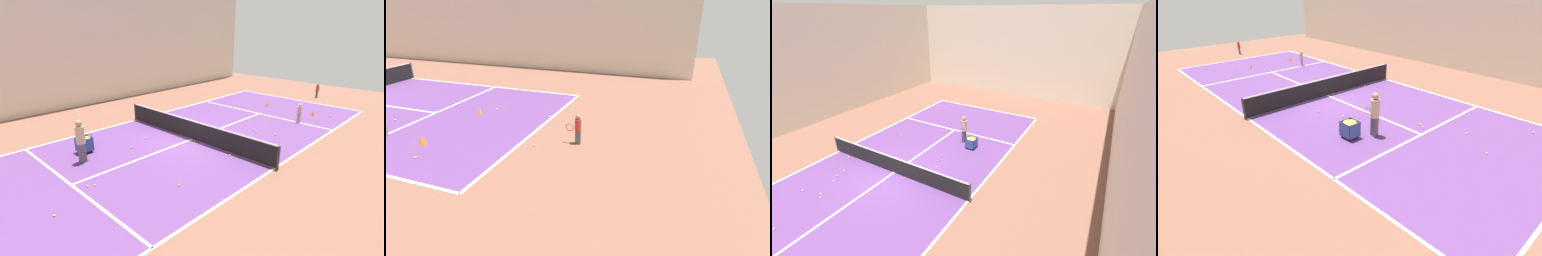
{
  "view_description": "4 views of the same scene",
  "coord_description": "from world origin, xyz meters",
  "views": [
    {
      "loc": [
        -9.54,
        9.92,
        5.39
      ],
      "look_at": [
        0.0,
        0.0,
        0.59
      ],
      "focal_mm": 28.0,
      "sensor_mm": 36.0,
      "label": 1
    },
    {
      "loc": [
        -9.54,
        -16.21,
        4.56
      ],
      "look_at": [
        -0.78,
        -13.09,
        0.59
      ],
      "focal_mm": 28.0,
      "sensor_mm": 36.0,
      "label": 2
    },
    {
      "loc": [
        9.0,
        -8.06,
        7.94
      ],
      "look_at": [
        1.48,
        4.94,
        0.99
      ],
      "focal_mm": 24.0,
      "sensor_mm": 36.0,
      "label": 3
    },
    {
      "loc": [
        9.28,
        12.23,
        5.55
      ],
      "look_at": [
        2.32,
        4.43,
        0.42
      ],
      "focal_mm": 28.0,
      "sensor_mm": 36.0,
      "label": 4
    }
  ],
  "objects": [
    {
      "name": "court_playing_area",
      "position": [
        0.0,
        0.0,
        0.0
      ],
      "size": [
        9.09,
        22.43,
        0.0
      ],
      "color": "#563370",
      "rests_on": "ground"
    },
    {
      "name": "tennis_ball_9",
      "position": [
        0.02,
        -6.15,
        0.04
      ],
      "size": [
        0.07,
        0.07,
        0.07
      ],
      "primitive_type": "sphere",
      "color": "yellow",
      "rests_on": "ground"
    },
    {
      "name": "tennis_ball_14",
      "position": [
        -2.09,
        -2.12,
        0.04
      ],
      "size": [
        0.07,
        0.07,
        0.07
      ],
      "primitive_type": "sphere",
      "color": "yellow",
      "rests_on": "ground"
    },
    {
      "name": "tennis_ball_12",
      "position": [
        -2.69,
        -3.35,
        0.04
      ],
      "size": [
        0.07,
        0.07,
        0.07
      ],
      "primitive_type": "sphere",
      "color": "yellow",
      "rests_on": "ground"
    },
    {
      "name": "tennis_ball_25",
      "position": [
        -0.05,
        -6.26,
        0.04
      ],
      "size": [
        0.07,
        0.07,
        0.07
      ],
      "primitive_type": "sphere",
      "color": "yellow",
      "rests_on": "ground"
    },
    {
      "name": "coach_at_net",
      "position": [
        1.48,
        4.94,
        1.04
      ],
      "size": [
        0.4,
        0.71,
        1.81
      ],
      "rotation": [
        0.0,
        0.0,
        -1.68
      ],
      "color": "#4C4C56",
      "rests_on": "ground"
    },
    {
      "name": "line_sideline_left",
      "position": [
        -4.54,
        0.0,
        0.01
      ],
      "size": [
        0.1,
        22.43,
        0.0
      ],
      "primitive_type": "cube",
      "color": "white",
      "rests_on": "ground"
    },
    {
      "name": "tennis_net",
      "position": [
        0.0,
        0.0,
        0.51
      ],
      "size": [
        9.39,
        0.1,
        0.98
      ],
      "color": "#2D2D33",
      "rests_on": "ground"
    },
    {
      "name": "tennis_ball_15",
      "position": [
        -0.3,
        0.13,
        0.04
      ],
      "size": [
        0.07,
        0.07,
        0.07
      ],
      "primitive_type": "sphere",
      "color": "yellow",
      "rests_on": "ground"
    },
    {
      "name": "tennis_ball_21",
      "position": [
        -2.54,
        0.28,
        0.04
      ],
      "size": [
        0.07,
        0.07,
        0.07
      ],
      "primitive_type": "sphere",
      "color": "yellow",
      "rests_on": "ground"
    },
    {
      "name": "tennis_ball_17",
      "position": [
        -3.48,
        9.13,
        0.04
      ],
      "size": [
        0.07,
        0.07,
        0.07
      ],
      "primitive_type": "sphere",
      "color": "yellow",
      "rests_on": "ground"
    },
    {
      "name": "tennis_ball_27",
      "position": [
        -1.72,
        -3.06,
        0.04
      ],
      "size": [
        0.07,
        0.07,
        0.07
      ],
      "primitive_type": "sphere",
      "color": "yellow",
      "rests_on": "ground"
    },
    {
      "name": "ball_cart",
      "position": [
        2.32,
        4.43,
        0.51
      ],
      "size": [
        0.58,
        0.6,
        0.72
      ],
      "color": "#2D478C",
      "rests_on": "ground"
    },
    {
      "name": "line_baseline_near",
      "position": [
        0.0,
        -11.22,
        0.01
      ],
      "size": [
        9.09,
        0.1,
        0.0
      ],
      "primitive_type": "cube",
      "color": "white",
      "rests_on": "ground"
    },
    {
      "name": "line_centre_service",
      "position": [
        0.0,
        0.0,
        0.01
      ],
      "size": [
        0.1,
        12.34,
        0.0
      ],
      "primitive_type": "cube",
      "color": "white",
      "rests_on": "ground"
    },
    {
      "name": "training_cone_0",
      "position": [
        0.56,
        -8.06,
        0.13
      ],
      "size": [
        0.2,
        0.2,
        0.26
      ],
      "primitive_type": "cone",
      "color": "orange",
      "rests_on": "ground"
    },
    {
      "name": "tennis_ball_1",
      "position": [
        1.27,
        -8.46,
        0.04
      ],
      "size": [
        0.07,
        0.07,
        0.07
      ],
      "primitive_type": "sphere",
      "color": "yellow",
      "rests_on": "ground"
    },
    {
      "name": "tennis_ball_4",
      "position": [
        -0.67,
        5.61,
        0.04
      ],
      "size": [
        0.07,
        0.07,
        0.07
      ],
      "primitive_type": "sphere",
      "color": "yellow",
      "rests_on": "ground"
    },
    {
      "name": "training_cone_1",
      "position": [
        -2.62,
        -8.08,
        0.17
      ],
      "size": [
        0.25,
        0.25,
        0.33
      ],
      "primitive_type": "cone",
      "color": "orange",
      "rests_on": "ground"
    },
    {
      "name": "tennis_ball_11",
      "position": [
        1.19,
        -11.1,
        0.04
      ],
      "size": [
        0.07,
        0.07,
        0.07
      ],
      "primitive_type": "sphere",
      "color": "yellow",
      "rests_on": "ground"
    },
    {
      "name": "tennis_ball_10",
      "position": [
        1.21,
        2.74,
        0.04
      ],
      "size": [
        0.07,
        0.07,
        0.07
      ],
      "primitive_type": "sphere",
      "color": "yellow",
      "rests_on": "ground"
    },
    {
      "name": "line_service_far",
      "position": [
        0.0,
        6.17,
        0.01
      ],
      "size": [
        9.09,
        0.1,
        0.0
      ],
      "primitive_type": "cube",
      "color": "white",
      "rests_on": "ground"
    },
    {
      "name": "line_sideline_right",
      "position": [
        4.54,
        0.0,
        0.01
      ],
      "size": [
        0.1,
        22.43,
        0.0
      ],
      "primitive_type": "cube",
      "color": "white",
      "rests_on": "ground"
    },
    {
      "name": "tennis_ball_22",
      "position": [
        -2.43,
        -1.25,
        0.04
      ],
      "size": [
        0.07,
        0.07,
        0.07
      ],
      "primitive_type": "sphere",
      "color": "yellow",
      "rests_on": "ground"
    },
    {
      "name": "tennis_ball_18",
      "position": [
        1.71,
        1.54,
        0.04
      ],
      "size": [
        0.07,
        0.07,
        0.07
      ],
      "primitive_type": "sphere",
      "color": "yellow",
      "rests_on": "ground"
    },
    {
      "name": "child_midcourt",
      "position": [
        -2.54,
        -6.28,
        0.63
      ],
      "size": [
        0.28,
        0.28,
        1.1
      ],
      "rotation": [
        0.0,
        0.0,
        1.25
      ],
      "color": "gray",
      "rests_on": "ground"
    },
    {
      "name": "player_near_baseline",
      "position": [
        -0.79,
        -13.08,
        0.62
      ],
      "size": [
        0.22,
        0.54,
        1.08
      ],
      "rotation": [
        0.0,
        0.0,
        1.53
      ],
      "color": "#4C4C56",
      "rests_on": "ground"
    },
    {
      "name": "tennis_ball_20",
      "position": [
        -1.42,
        7.35,
        0.04
      ],
      "size": [
        0.07,
        0.07,
        0.07
      ],
      "primitive_type": "sphere",
      "color": "yellow",
      "rests_on": "ground"
    },
    {
      "name": "tennis_ball_23",
      "position": [
        -2.36,
        -1.75,
        0.04
      ],
      "size": [
        0.07,
        0.07,
        0.07
      ],
      "primitive_type": "sphere",
      "color": "yellow",
      "rests_on": "ground"
    },
    {
      "name": "tennis_ball_5",
      "position": [
        -0.55,
        5.83,
        0.04
      ],
      "size": [
        0.07,
        0.07,
        0.07
      ],
      "primitive_type": "sphere",
      "color": "yellow",
      "rests_on": "ground"
    },
    {
      "name": "tennis_ball_3",
      "position": [
        -3.43,
        -0.18,
        0.04
      ],
      "size": [
        0.07,
        0.07,
        0.07
      ],
      "primitive_type": "sphere",
      "color": "yellow",
      "rests_on": "ground"
    },
    {
      "name": "hall_enclosure_left",
      "position": [
        -10.01,
        0.0,
        4.17
      ],
      "size": [
        0.15,
        33.52,
        8.34
      ],
      "color": "beige",
      "rests_on": "ground"
    },
    {
      "name": "tennis_ball_0",
      "position": [
        -1.46,
        -11.76,
        0.04
      ],
      "size": [
        0.07,
        0.07,
        0.07
      ],
      "primitive_type": "sphere",
      "color": "yellow",
      "rests_on": "ground"
    },
    {
      "name": "tennis_ball_13",
      "position": [
        -2.79,
        3.57,
        0.04
      ],
      "size": [
        0.07,
        0.07,
        0.07
      ],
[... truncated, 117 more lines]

